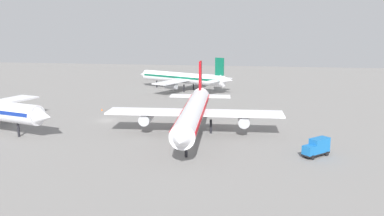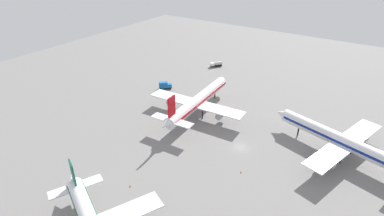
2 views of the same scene
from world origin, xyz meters
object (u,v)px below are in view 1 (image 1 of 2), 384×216
Objects in this scene: safety_cone_near_gate at (102,110)px; safety_cone_mid_apron at (194,98)px; airplane_taxiing at (184,78)px; catering_truck at (317,147)px; airplane_at_gate at (194,112)px.

safety_cone_mid_apron is (-21.92, 22.40, 0.00)m from safety_cone_near_gate.
airplane_taxiing is 80.96m from catering_truck.
catering_truck is (10.26, 24.10, -3.57)m from airplane_at_gate.
airplane_at_gate is at bearing 8.77° from safety_cone_mid_apron.
airplane_taxiing is 19.04m from safety_cone_mid_apron.
safety_cone_near_gate is (39.34, -15.96, -4.22)m from airplane_taxiing.
safety_cone_near_gate is at bearing -75.30° from catering_truck.
safety_cone_near_gate is at bearing 92.84° from airplane_taxiing.
catering_truck is at bearing 142.41° from airplane_taxiing.
airplane_taxiing is at bearing -171.18° from airplane_at_gate.
safety_cone_near_gate is (-32.44, -53.30, -1.40)m from catering_truck.
airplane_taxiing reaches higher than safety_cone_near_gate.
safety_cone_mid_apron is (-54.36, -30.90, -1.40)m from catering_truck.
safety_cone_mid_apron is at bearing -104.36° from catering_truck.
catering_truck reaches higher than safety_cone_mid_apron.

